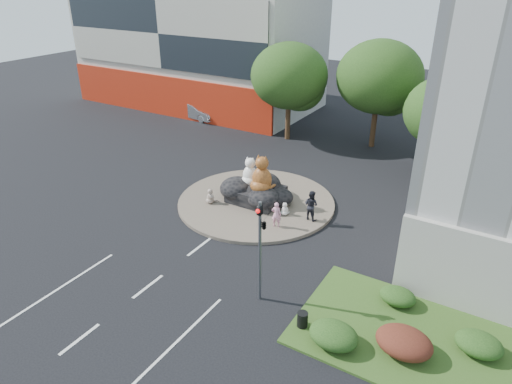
# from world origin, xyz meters

# --- Properties ---
(ground) EXTENTS (120.00, 120.00, 0.00)m
(ground) POSITION_xyz_m (0.00, 0.00, 0.00)
(ground) COLOR black
(ground) RESTS_ON ground
(roundabout_island) EXTENTS (10.00, 10.00, 0.20)m
(roundabout_island) POSITION_xyz_m (0.00, 10.00, 0.10)
(roundabout_island) COLOR brown
(roundabout_island) RESTS_ON ground
(rock_plinth) EXTENTS (3.20, 2.60, 0.90)m
(rock_plinth) POSITION_xyz_m (0.00, 10.00, 0.65)
(rock_plinth) COLOR black
(rock_plinth) RESTS_ON roundabout_island
(shophouse_block) EXTENTS (25.20, 12.30, 17.40)m
(shophouse_block) POSITION_xyz_m (-18.00, 27.91, 6.18)
(shophouse_block) COLOR beige
(shophouse_block) RESTS_ON ground
(grass_verge) EXTENTS (10.00, 6.00, 0.12)m
(grass_verge) POSITION_xyz_m (12.00, 3.00, 0.06)
(grass_verge) COLOR #2F501A
(grass_verge) RESTS_ON ground
(tree_left) EXTENTS (6.46, 6.46, 8.27)m
(tree_left) POSITION_xyz_m (-3.93, 22.06, 5.25)
(tree_left) COLOR #382314
(tree_left) RESTS_ON ground
(tree_mid) EXTENTS (6.84, 6.84, 8.76)m
(tree_mid) POSITION_xyz_m (3.07, 24.06, 5.56)
(tree_mid) COLOR #382314
(tree_mid) RESTS_ON ground
(tree_right) EXTENTS (5.70, 5.70, 7.30)m
(tree_right) POSITION_xyz_m (9.07, 20.06, 4.63)
(tree_right) COLOR #382314
(tree_right) RESTS_ON ground
(hedge_near_green) EXTENTS (2.00, 1.60, 0.90)m
(hedge_near_green) POSITION_xyz_m (9.00, 1.00, 0.57)
(hedge_near_green) COLOR #183B12
(hedge_near_green) RESTS_ON grass_verge
(hedge_red) EXTENTS (2.20, 1.76, 0.99)m
(hedge_red) POSITION_xyz_m (11.50, 2.00, 0.61)
(hedge_red) COLOR #461F12
(hedge_red) RESTS_ON grass_verge
(hedge_mid_green) EXTENTS (1.80, 1.44, 0.81)m
(hedge_mid_green) POSITION_xyz_m (14.00, 3.50, 0.53)
(hedge_mid_green) COLOR #183B12
(hedge_mid_green) RESTS_ON grass_verge
(hedge_back_green) EXTENTS (1.60, 1.28, 0.72)m
(hedge_back_green) POSITION_xyz_m (10.50, 4.80, 0.48)
(hedge_back_green) COLOR #183B12
(hedge_back_green) RESTS_ON grass_verge
(traffic_light) EXTENTS (0.44, 1.24, 5.00)m
(traffic_light) POSITION_xyz_m (5.10, 2.00, 3.62)
(traffic_light) COLOR #595B60
(traffic_light) RESTS_ON ground
(street_lamp) EXTENTS (2.34, 0.22, 8.06)m
(street_lamp) POSITION_xyz_m (12.82, 8.00, 4.55)
(street_lamp) COLOR #595B60
(street_lamp) RESTS_ON ground
(cat_white) EXTENTS (1.25, 1.11, 1.92)m
(cat_white) POSITION_xyz_m (-0.56, 10.21, 2.06)
(cat_white) COLOR white
(cat_white) RESTS_ON rock_plinth
(cat_tabby) EXTENTS (1.56, 1.39, 2.40)m
(cat_tabby) POSITION_xyz_m (0.54, 9.79, 2.30)
(cat_tabby) COLOR #A96B23
(cat_tabby) RESTS_ON rock_plinth
(kitten_calico) EXTENTS (0.78, 0.75, 1.00)m
(kitten_calico) POSITION_xyz_m (-2.33, 8.25, 0.70)
(kitten_calico) COLOR white
(kitten_calico) RESTS_ON roundabout_island
(kitten_white) EXTENTS (0.56, 0.51, 0.82)m
(kitten_white) POSITION_xyz_m (2.44, 9.30, 0.61)
(kitten_white) COLOR beige
(kitten_white) RESTS_ON roundabout_island
(pedestrian_pink) EXTENTS (0.64, 0.52, 1.54)m
(pedestrian_pink) POSITION_xyz_m (2.66, 7.81, 0.97)
(pedestrian_pink) COLOR pink
(pedestrian_pink) RESTS_ON roundabout_island
(pedestrian_dark) EXTENTS (0.99, 0.83, 1.84)m
(pedestrian_dark) POSITION_xyz_m (4.00, 9.60, 1.12)
(pedestrian_dark) COLOR black
(pedestrian_dark) RESTS_ON roundabout_island
(parked_car) EXTENTS (5.07, 2.22, 1.62)m
(parked_car) POSITION_xyz_m (-14.60, 22.61, 0.81)
(parked_car) COLOR #9EA1A6
(parked_car) RESTS_ON ground
(litter_bin) EXTENTS (0.55, 0.55, 0.68)m
(litter_bin) POSITION_xyz_m (7.50, 1.29, 0.46)
(litter_bin) COLOR black
(litter_bin) RESTS_ON grass_verge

